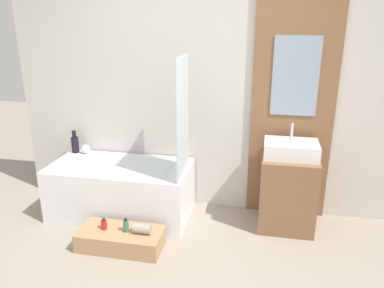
{
  "coord_description": "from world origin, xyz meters",
  "views": [
    {
      "loc": [
        0.63,
        -2.27,
        2.05
      ],
      "look_at": [
        0.04,
        0.7,
        1.01
      ],
      "focal_mm": 35.0,
      "sensor_mm": 36.0,
      "label": 1
    }
  ],
  "objects_px": {
    "bathtub": "(121,189)",
    "vase_tall_dark": "(75,144)",
    "wooden_step_bench": "(121,239)",
    "sink": "(291,149)",
    "bottle_soap_primary": "(104,224)",
    "vase_round_light": "(86,149)",
    "bottle_soap_secondary": "(126,226)"
  },
  "relations": [
    {
      "from": "bathtub",
      "to": "vase_tall_dark",
      "type": "xyz_separation_m",
      "value": [
        -0.64,
        0.28,
        0.39
      ]
    },
    {
      "from": "bathtub",
      "to": "wooden_step_bench",
      "type": "relative_size",
      "value": 1.88
    },
    {
      "from": "sink",
      "to": "vase_tall_dark",
      "type": "bearing_deg",
      "value": 175.54
    },
    {
      "from": "bathtub",
      "to": "vase_tall_dark",
      "type": "bearing_deg",
      "value": 156.61
    },
    {
      "from": "bathtub",
      "to": "bottle_soap_primary",
      "type": "xyz_separation_m",
      "value": [
        0.07,
        -0.61,
        -0.06
      ]
    },
    {
      "from": "vase_round_light",
      "to": "bottle_soap_primary",
      "type": "xyz_separation_m",
      "value": [
        0.58,
        -0.88,
        -0.39
      ]
    },
    {
      "from": "wooden_step_bench",
      "to": "vase_round_light",
      "type": "bearing_deg",
      "value": 129.85
    },
    {
      "from": "vase_tall_dark",
      "to": "bottle_soap_primary",
      "type": "xyz_separation_m",
      "value": [
        0.71,
        -0.89,
        -0.45
      ]
    },
    {
      "from": "bottle_soap_primary",
      "to": "bottle_soap_secondary",
      "type": "xyz_separation_m",
      "value": [
        0.21,
        0.0,
        0.01
      ]
    },
    {
      "from": "bottle_soap_primary",
      "to": "bottle_soap_secondary",
      "type": "height_order",
      "value": "bottle_soap_secondary"
    },
    {
      "from": "sink",
      "to": "bottle_soap_primary",
      "type": "bearing_deg",
      "value": -157.11
    },
    {
      "from": "bathtub",
      "to": "bottle_soap_primary",
      "type": "distance_m",
      "value": 0.62
    },
    {
      "from": "bottle_soap_primary",
      "to": "vase_tall_dark",
      "type": "bearing_deg",
      "value": 128.55
    },
    {
      "from": "bathtub",
      "to": "bottle_soap_primary",
      "type": "height_order",
      "value": "bathtub"
    },
    {
      "from": "sink",
      "to": "vase_round_light",
      "type": "height_order",
      "value": "sink"
    },
    {
      "from": "sink",
      "to": "bottle_soap_primary",
      "type": "relative_size",
      "value": 4.84
    },
    {
      "from": "bathtub",
      "to": "wooden_step_bench",
      "type": "xyz_separation_m",
      "value": [
        0.22,
        -0.61,
        -0.2
      ]
    },
    {
      "from": "wooden_step_bench",
      "to": "vase_tall_dark",
      "type": "relative_size",
      "value": 3.01
    },
    {
      "from": "vase_round_light",
      "to": "bathtub",
      "type": "bearing_deg",
      "value": -27.62
    },
    {
      "from": "vase_round_light",
      "to": "bottle_soap_primary",
      "type": "relative_size",
      "value": 0.96
    },
    {
      "from": "bottle_soap_primary",
      "to": "bottle_soap_secondary",
      "type": "bearing_deg",
      "value": 0.0
    },
    {
      "from": "bathtub",
      "to": "vase_round_light",
      "type": "relative_size",
      "value": 14.48
    },
    {
      "from": "sink",
      "to": "vase_tall_dark",
      "type": "distance_m",
      "value": 2.39
    },
    {
      "from": "wooden_step_bench",
      "to": "sink",
      "type": "xyz_separation_m",
      "value": [
        1.51,
        0.71,
        0.74
      ]
    },
    {
      "from": "sink",
      "to": "vase_round_light",
      "type": "xyz_separation_m",
      "value": [
        -2.25,
        0.18,
        -0.22
      ]
    },
    {
      "from": "sink",
      "to": "bathtub",
      "type": "bearing_deg",
      "value": -176.93
    },
    {
      "from": "wooden_step_bench",
      "to": "bottle_soap_primary",
      "type": "relative_size",
      "value": 7.36
    },
    {
      "from": "sink",
      "to": "vase_tall_dark",
      "type": "height_order",
      "value": "sink"
    },
    {
      "from": "sink",
      "to": "bottle_soap_secondary",
      "type": "distance_m",
      "value": 1.72
    },
    {
      "from": "vase_round_light",
      "to": "vase_tall_dark",
      "type": "bearing_deg",
      "value": 175.55
    },
    {
      "from": "bathtub",
      "to": "wooden_step_bench",
      "type": "bearing_deg",
      "value": -70.09
    },
    {
      "from": "vase_round_light",
      "to": "bottle_soap_primary",
      "type": "height_order",
      "value": "vase_round_light"
    }
  ]
}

